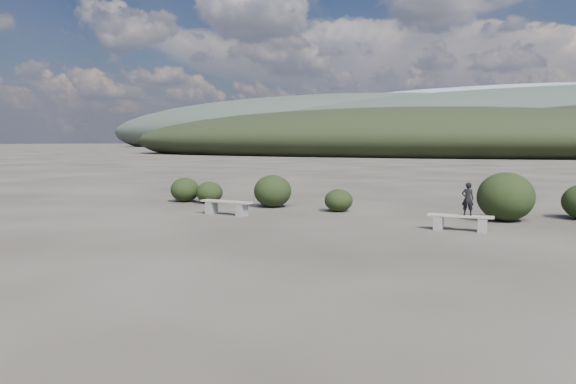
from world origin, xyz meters
The scene contains 10 objects.
ground centered at (0.00, 0.00, 0.00)m, with size 1200.00×1200.00×0.00m, color #2A2621.
bench_left centered at (-3.09, 5.70, 0.29)m, with size 1.95×0.52×0.48m.
bench_right centered at (4.63, 5.77, 0.27)m, with size 1.80×0.50×0.44m.
seated_person centered at (4.81, 5.78, 0.91)m, with size 0.34×0.22×0.92m, color black.
shrub_a centered at (-5.69, 8.42, 0.44)m, with size 1.08×1.08×0.88m, color black.
shrub_b centered at (-2.77, 8.42, 0.61)m, with size 1.43×1.43×1.23m, color black.
shrub_c centered at (-0.02, 8.27, 0.40)m, with size 1.01×1.01×0.81m, color black.
shrub_d centered at (5.53, 8.43, 0.77)m, with size 1.75×1.75×1.53m, color black.
shrub_f centered at (-6.94, 8.46, 0.50)m, with size 1.18×1.18×1.00m, color black.
mountain_ridges centered at (-7.48, 339.06, 10.84)m, with size 500.00×400.00×56.00m.
Camera 1 is at (7.38, -10.22, 2.48)m, focal length 35.00 mm.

